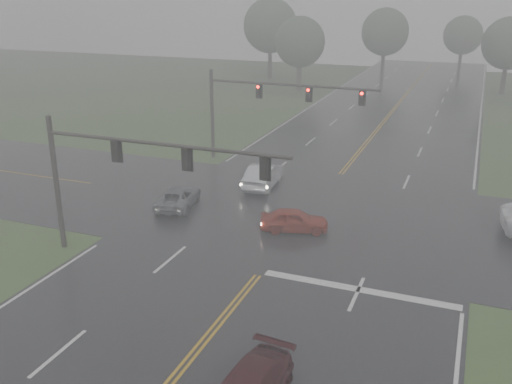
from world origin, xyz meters
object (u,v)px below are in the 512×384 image
at_px(sedan_silver, 263,186).
at_px(signal_gantry_near, 119,165).
at_px(signal_gantry_far, 261,100).
at_px(sedan_red, 294,231).
at_px(car_grey, 179,207).

height_order(sedan_silver, signal_gantry_near, signal_gantry_near).
bearing_deg(signal_gantry_far, signal_gantry_near, -90.73).
bearing_deg(signal_gantry_near, signal_gantry_far, 89.27).
relative_size(sedan_red, sedan_silver, 0.78).
bearing_deg(car_grey, signal_gantry_far, -108.96).
bearing_deg(car_grey, sedan_silver, -135.04).
relative_size(sedan_red, signal_gantry_far, 0.29).
distance_m(car_grey, signal_gantry_near, 8.52).
relative_size(sedan_silver, car_grey, 1.10).
height_order(signal_gantry_near, signal_gantry_far, signal_gantry_near).
bearing_deg(sedan_silver, car_grey, 52.24).
height_order(sedan_red, signal_gantry_far, signal_gantry_far).
xyz_separation_m(car_grey, signal_gantry_far, (1.26, 10.40, 4.70)).
bearing_deg(sedan_red, sedan_silver, 16.35).
bearing_deg(signal_gantry_far, sedan_silver, -67.25).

